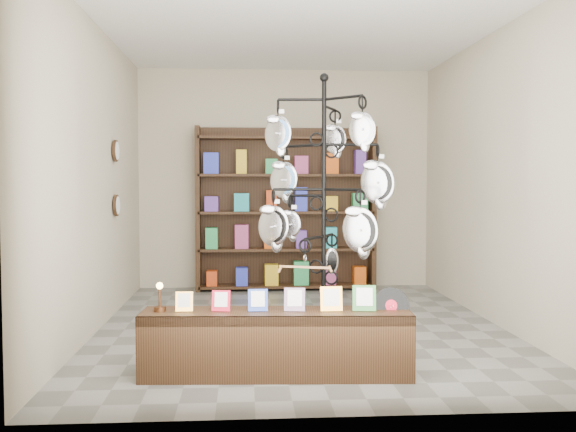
% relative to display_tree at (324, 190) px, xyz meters
% --- Properties ---
extents(ground, '(5.00, 5.00, 0.00)m').
position_rel_display_tree_xyz_m(ground, '(-0.13, 0.80, -1.39)').
color(ground, slate).
rests_on(ground, ground).
extents(room_envelope, '(5.00, 5.00, 5.00)m').
position_rel_display_tree_xyz_m(room_envelope, '(-0.13, 0.80, 0.46)').
color(room_envelope, '#B3A890').
rests_on(room_envelope, ground).
extents(display_tree, '(1.33, 1.33, 2.40)m').
position_rel_display_tree_xyz_m(display_tree, '(0.00, 0.00, 0.00)').
color(display_tree, black).
rests_on(display_tree, ground).
extents(front_shelf, '(2.03, 0.52, 0.71)m').
position_rel_display_tree_xyz_m(front_shelf, '(-0.46, -0.84, -1.14)').
color(front_shelf, black).
rests_on(front_shelf, ground).
extents(back_shelving, '(2.42, 0.36, 2.20)m').
position_rel_display_tree_xyz_m(back_shelving, '(-0.13, 3.09, -0.36)').
color(back_shelving, black).
rests_on(back_shelving, ground).
extents(wall_clocks, '(0.03, 0.24, 0.84)m').
position_rel_display_tree_xyz_m(wall_clocks, '(-2.10, 1.60, 0.11)').
color(wall_clocks, black).
rests_on(wall_clocks, ground).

